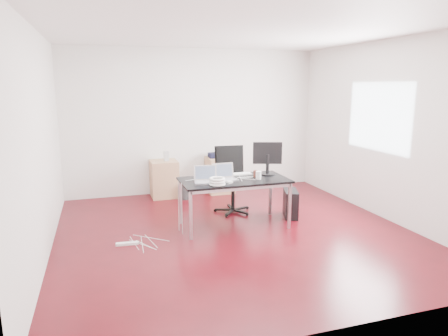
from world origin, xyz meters
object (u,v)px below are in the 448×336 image
object	(u,v)px
pc_tower	(291,204)
office_chair	(232,176)
filing_cabinet_right	(220,175)
desk	(234,183)
filing_cabinet_left	(164,179)

from	to	relation	value
pc_tower	office_chair	bearing A→B (deg)	163.37
filing_cabinet_right	pc_tower	xyz separation A→B (m)	(0.65, -1.82, -0.13)
desk	filing_cabinet_right	world-z (taller)	desk
pc_tower	desk	bearing A→B (deg)	-153.29
filing_cabinet_right	office_chair	bearing A→B (deg)	-97.73
desk	office_chair	xyz separation A→B (m)	(0.20, 0.72, -0.07)
filing_cabinet_left	pc_tower	bearing A→B (deg)	-45.99
desk	filing_cabinet_right	xyz separation A→B (m)	(0.37, 1.96, -0.33)
filing_cabinet_right	desk	bearing A→B (deg)	-100.71
filing_cabinet_left	filing_cabinet_right	distance (m)	1.11
filing_cabinet_right	pc_tower	bearing A→B (deg)	-70.46
office_chair	pc_tower	xyz separation A→B (m)	(0.81, -0.59, -0.39)
office_chair	filing_cabinet_left	bearing A→B (deg)	130.84
office_chair	filing_cabinet_right	distance (m)	1.27
office_chair	filing_cabinet_left	size ratio (longest dim) A/B	1.54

